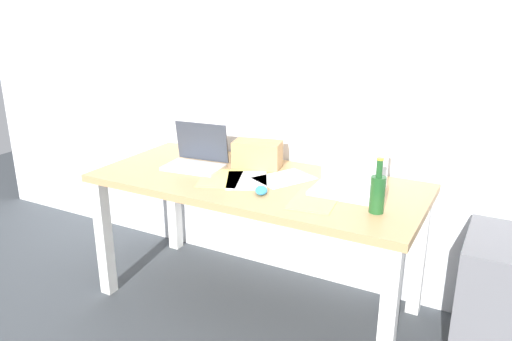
{
  "coord_description": "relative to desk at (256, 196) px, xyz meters",
  "views": [
    {
      "loc": [
        1.18,
        -2.18,
        1.62
      ],
      "look_at": [
        0.0,
        0.0,
        0.79
      ],
      "focal_mm": 34.73,
      "sensor_mm": 36.0,
      "label": 1
    }
  ],
  "objects": [
    {
      "name": "paper_sheet_center",
      "position": [
        -0.04,
        -0.04,
        0.1
      ],
      "size": [
        0.32,
        0.36,
        0.0
      ],
      "primitive_type": "cube",
      "rotation": [
        0.0,
        0.0,
        0.49
      ],
      "color": "white",
      "rests_on": "desk"
    },
    {
      "name": "paper_yellow_folder",
      "position": [
        -0.17,
        -0.08,
        0.1
      ],
      "size": [
        0.3,
        0.35,
        0.0
      ],
      "primitive_type": "cube",
      "rotation": [
        0.0,
        0.0,
        0.37
      ],
      "color": "#F4E06B",
      "rests_on": "desk"
    },
    {
      "name": "laptop_right",
      "position": [
        0.49,
        0.06,
        0.14
      ],
      "size": [
        0.34,
        0.25,
        0.23
      ],
      "color": "silver",
      "rests_on": "desk"
    },
    {
      "name": "ground_plane",
      "position": [
        0.0,
        0.0,
        -0.65
      ],
      "size": [
        8.0,
        8.0,
        0.0
      ],
      "primitive_type": "plane",
      "color": "#42474C"
    },
    {
      "name": "cardboard_box",
      "position": [
        -0.1,
        0.19,
        0.17
      ],
      "size": [
        0.29,
        0.2,
        0.15
      ],
      "primitive_type": "cube",
      "rotation": [
        0.0,
        0.0,
        0.22
      ],
      "color": "tan",
      "rests_on": "desk"
    },
    {
      "name": "beer_bottle",
      "position": [
        0.68,
        -0.13,
        0.19
      ],
      "size": [
        0.07,
        0.07,
        0.25
      ],
      "color": "#1E5123",
      "rests_on": "desk"
    },
    {
      "name": "paper_sheet_near_back",
      "position": [
        0.13,
        0.08,
        0.1
      ],
      "size": [
        0.32,
        0.36,
        0.0
      ],
      "primitive_type": "cube",
      "rotation": [
        0.0,
        0.0,
        -0.49
      ],
      "color": "white",
      "rests_on": "desk"
    },
    {
      "name": "laptop_left",
      "position": [
        -0.4,
        0.03,
        0.15
      ],
      "size": [
        0.34,
        0.26,
        0.25
      ],
      "color": "silver",
      "rests_on": "desk"
    },
    {
      "name": "desk",
      "position": [
        0.0,
        0.0,
        0.0
      ],
      "size": [
        1.76,
        0.78,
        0.74
      ],
      "color": "tan",
      "rests_on": "ground"
    },
    {
      "name": "computer_mouse",
      "position": [
        0.12,
        -0.17,
        0.11
      ],
      "size": [
        0.1,
        0.12,
        0.03
      ],
      "primitive_type": "ellipsoid",
      "rotation": [
        0.0,
        0.0,
        0.48
      ],
      "color": "#338CC6",
      "rests_on": "desk"
    },
    {
      "name": "back_wall",
      "position": [
        0.0,
        0.45,
        0.65
      ],
      "size": [
        5.2,
        0.08,
        2.6
      ],
      "primitive_type": "cube",
      "color": "white",
      "rests_on": "ground"
    },
    {
      "name": "filing_cabinet",
      "position": [
        1.25,
        0.09,
        -0.33
      ],
      "size": [
        0.4,
        0.48,
        0.64
      ],
      "primitive_type": "cube",
      "color": "slate",
      "rests_on": "ground"
    },
    {
      "name": "paper_sheet_front_right",
      "position": [
        0.39,
        -0.13,
        0.1
      ],
      "size": [
        0.24,
        0.32,
        0.0
      ],
      "primitive_type": "cube",
      "rotation": [
        0.0,
        0.0,
        0.12
      ],
      "color": "#F4E06B",
      "rests_on": "desk"
    }
  ]
}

